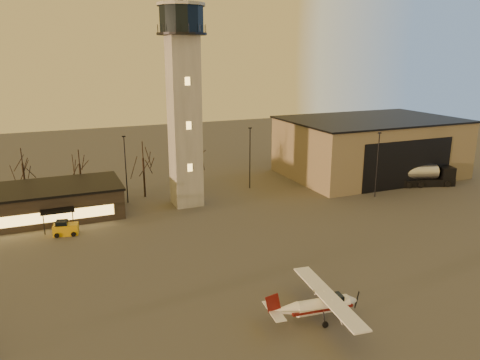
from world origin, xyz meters
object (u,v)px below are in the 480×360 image
Objects in this scene: cessna_front at (324,308)px; fuel_truck at (425,177)px; hangar at (370,147)px; service_cart at (65,229)px; control_tower at (184,93)px; terminal at (24,204)px.

fuel_truck reaches higher than cessna_front.
hangar is 54.43m from service_cart.
control_tower is 2.93× the size of cessna_front.
fuel_truck is (38.39, 28.42, 0.35)m from cessna_front.
terminal reaches higher than cessna_front.
hangar is 9.78× the size of service_cart.
fuel_truck is at bearing -68.32° from hangar.
control_tower reaches higher than service_cart.
cessna_front is at bearing -127.06° from fuel_truck.
fuel_truck is at bearing -7.33° from terminal.
cessna_front is at bearing -57.08° from terminal.
service_cart is at bearing -163.68° from fuel_truck.
fuel_truck is (61.96, -7.97, -0.76)m from terminal.
control_tower is at bearing -173.69° from hangar.
control_tower is 10.42× the size of service_cart.
control_tower reaches higher than terminal.
terminal is 62.47m from fuel_truck.
fuel_truck is at bearing 42.73° from cessna_front.
terminal is 43.37m from cessna_front.
service_cart is (-53.34, -9.85, -4.46)m from hangar.
cessna_front is (1.57, -34.41, -15.28)m from control_tower.
terminal is at bearing -170.90° from fuel_truck.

